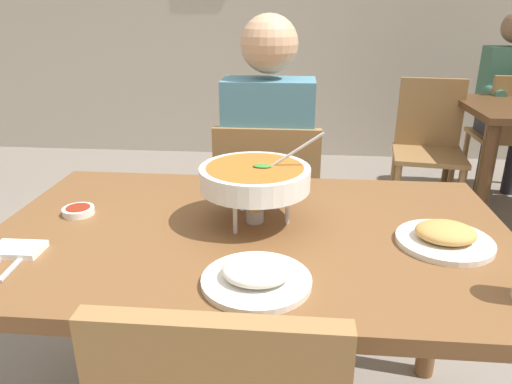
% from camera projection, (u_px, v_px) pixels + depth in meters
% --- Properties ---
extents(dining_table_main, '(1.39, 0.86, 0.77)m').
position_uv_depth(dining_table_main, '(251.00, 264.00, 1.32)').
color(dining_table_main, brown).
rests_on(dining_table_main, ground_plane).
extents(chair_diner_main, '(0.44, 0.44, 0.90)m').
position_uv_depth(chair_diner_main, '(268.00, 211.00, 2.04)').
color(chair_diner_main, olive).
rests_on(chair_diner_main, ground_plane).
extents(diner_main, '(0.40, 0.45, 1.31)m').
position_uv_depth(diner_main, '(269.00, 157.00, 1.98)').
color(diner_main, '#2D2D38').
rests_on(diner_main, ground_plane).
extents(curry_bowl, '(0.33, 0.30, 0.26)m').
position_uv_depth(curry_bowl, '(255.00, 178.00, 1.28)').
color(curry_bowl, silver).
rests_on(curry_bowl, dining_table_main).
extents(rice_plate, '(0.24, 0.24, 0.06)m').
position_uv_depth(rice_plate, '(256.00, 276.00, 1.02)').
color(rice_plate, white).
rests_on(rice_plate, dining_table_main).
extents(appetizer_plate, '(0.24, 0.24, 0.06)m').
position_uv_depth(appetizer_plate, '(445.00, 237.00, 1.19)').
color(appetizer_plate, white).
rests_on(appetizer_plate, dining_table_main).
extents(sauce_dish, '(0.09, 0.09, 0.02)m').
position_uv_depth(sauce_dish, '(78.00, 211.00, 1.37)').
color(sauce_dish, white).
rests_on(sauce_dish, dining_table_main).
extents(napkin_folded, '(0.12, 0.08, 0.02)m').
position_uv_depth(napkin_folded, '(17.00, 250.00, 1.16)').
color(napkin_folded, white).
rests_on(napkin_folded, dining_table_main).
extents(spoon_utensil, '(0.02, 0.17, 0.01)m').
position_uv_depth(spoon_utensil, '(18.00, 262.00, 1.11)').
color(spoon_utensil, silver).
rests_on(spoon_utensil, dining_table_main).
extents(chair_bg_left, '(0.45, 0.45, 0.90)m').
position_uv_depth(chair_bg_left, '(510.00, 129.00, 3.41)').
color(chair_bg_left, olive).
rests_on(chair_bg_left, ground_plane).
extents(chair_bg_right, '(0.50, 0.50, 0.90)m').
position_uv_depth(chair_bg_right, '(429.00, 141.00, 3.12)').
color(chair_bg_right, olive).
rests_on(chair_bg_right, ground_plane).
extents(patron_bg_left, '(0.40, 0.45, 1.31)m').
position_uv_depth(patron_bg_left, '(507.00, 93.00, 3.45)').
color(patron_bg_left, '#2D2D38').
rests_on(patron_bg_left, ground_plane).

